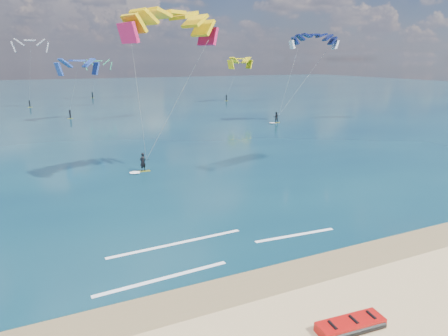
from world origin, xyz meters
The scene contains 7 objects.
ground centered at (0.00, 40.00, 0.00)m, with size 320.00×320.00×0.00m, color tan.
wet_sand_strip centered at (0.00, 3.00, 0.00)m, with size 320.00×2.40×0.01m, color olive.
sea centered at (0.00, 104.00, 0.02)m, with size 320.00×200.00×0.04m, color #0A293C.
packed_kite_mid centered at (2.82, -1.19, 0.00)m, with size 2.81×1.16×0.42m, color #BC100D, non-canonical shape.
kitesurfer_main centered at (2.08, 20.73, 7.63)m, with size 8.57×6.26×14.35m.
kitesurfer_far centered at (28.77, 40.07, 7.65)m, with size 10.50×4.97×14.34m.
shoreline_foam centered at (0.38, 6.59, 0.04)m, with size 13.57×3.64×0.01m.
Camera 1 is at (-6.62, -10.59, 9.53)m, focal length 32.00 mm.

